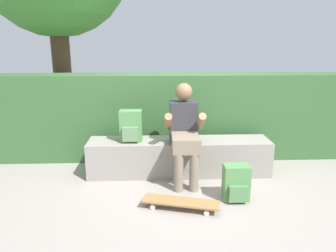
% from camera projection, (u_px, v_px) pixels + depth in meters
% --- Properties ---
extents(ground_plane, '(24.00, 24.00, 0.00)m').
position_uv_depth(ground_plane, '(181.00, 185.00, 3.85)').
color(ground_plane, gray).
extents(bench_main, '(2.36, 0.46, 0.46)m').
position_uv_depth(bench_main, '(179.00, 157.00, 4.16)').
color(bench_main, gray).
rests_on(bench_main, ground).
extents(person_skater, '(0.49, 0.62, 1.21)m').
position_uv_depth(person_skater, '(184.00, 130.00, 3.85)').
color(person_skater, '#333338').
rests_on(person_skater, ground).
extents(skateboard_near_person, '(0.82, 0.40, 0.09)m').
position_uv_depth(skateboard_near_person, '(181.00, 202.00, 3.29)').
color(skateboard_near_person, olive).
rests_on(skateboard_near_person, ground).
extents(backpack_on_bench, '(0.28, 0.23, 0.40)m').
position_uv_depth(backpack_on_bench, '(131.00, 126.00, 4.02)').
color(backpack_on_bench, '#51894C').
rests_on(backpack_on_bench, bench_main).
extents(backpack_on_ground, '(0.28, 0.23, 0.40)m').
position_uv_depth(backpack_on_ground, '(236.00, 183.00, 3.45)').
color(backpack_on_ground, '#51894C').
rests_on(backpack_on_ground, ground).
extents(hedge_row, '(5.92, 0.52, 1.25)m').
position_uv_depth(hedge_row, '(194.00, 116.00, 4.72)').
color(hedge_row, '#345D31').
rests_on(hedge_row, ground).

